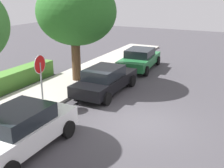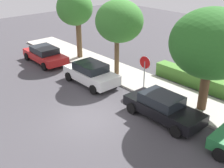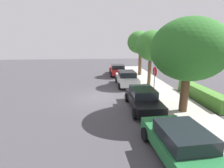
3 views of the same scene
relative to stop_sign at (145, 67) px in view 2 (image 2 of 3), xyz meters
The scene contains 10 objects.
ground_plane 5.00m from the stop_sign, 85.40° to the right, with size 60.00×60.00×0.00m, color #423F44.
sidewalk_curb 1.91m from the stop_sign, 67.48° to the left, with size 32.00×2.98×0.14m, color #B2ADA3.
stop_sign is the anchor object (origin of this frame).
parked_car_black 3.57m from the stop_sign, 30.47° to the right, with size 4.51×1.99×1.41m.
parked_car_white 3.87m from the stop_sign, 151.62° to the right, with size 4.19×2.06×1.50m.
parked_car_red 9.48m from the stop_sign, 167.55° to the right, with size 4.59×2.16×1.35m.
street_tree_near_corner 8.71m from the stop_sign, behind, with size 2.95×2.95×5.69m.
street_tree_mid_block 3.95m from the stop_sign, 167.64° to the left, with size 3.36×3.36×5.52m.
street_tree_far 4.67m from the stop_sign, ahead, with size 4.46×4.46×5.89m.
front_yard_hedge 3.85m from the stop_sign, 64.38° to the left, with size 5.83×0.95×0.96m.
Camera 2 is at (10.66, -7.92, 8.14)m, focal length 45.00 mm.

